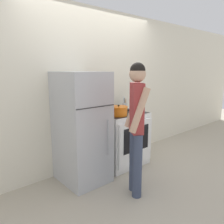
% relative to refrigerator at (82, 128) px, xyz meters
% --- Properties ---
extents(ground_plane, '(14.00, 14.00, 0.00)m').
position_rel_refrigerator_xyz_m(ground_plane, '(0.50, 0.35, -0.78)').
color(ground_plane, '#B2A893').
extents(wall_back, '(10.00, 0.06, 2.55)m').
position_rel_refrigerator_xyz_m(wall_back, '(0.50, 0.38, 0.49)').
color(wall_back, silver).
rests_on(wall_back, ground_plane).
extents(refrigerator, '(0.61, 0.73, 1.57)m').
position_rel_refrigerator_xyz_m(refrigerator, '(0.00, 0.00, 0.00)').
color(refrigerator, '#B7BABF').
rests_on(refrigerator, ground_plane).
extents(stove_range, '(0.79, 0.67, 0.89)m').
position_rel_refrigerator_xyz_m(stove_range, '(0.80, 0.01, -0.33)').
color(stove_range, white).
rests_on(stove_range, ground_plane).
extents(dutch_oven_pot, '(0.32, 0.28, 0.17)m').
position_rel_refrigerator_xyz_m(dutch_oven_pot, '(0.63, -0.09, 0.18)').
color(dutch_oven_pot, orange).
rests_on(dutch_oven_pot, stove_range).
extents(tea_kettle, '(0.22, 0.17, 0.22)m').
position_rel_refrigerator_xyz_m(tea_kettle, '(0.64, 0.16, 0.17)').
color(tea_kettle, silver).
rests_on(tea_kettle, stove_range).
extents(utensil_jar, '(0.09, 0.09, 0.25)m').
position_rel_refrigerator_xyz_m(utensil_jar, '(1.00, 0.17, 0.17)').
color(utensil_jar, silver).
rests_on(utensil_jar, stove_range).
extents(person, '(0.39, 0.42, 1.68)m').
position_rel_refrigerator_xyz_m(person, '(0.31, -0.76, 0.17)').
color(person, '#38425B').
rests_on(person, ground_plane).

